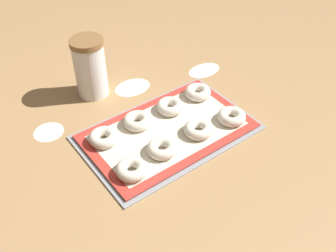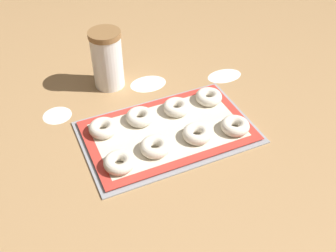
{
  "view_description": "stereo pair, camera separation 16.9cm",
  "coord_description": "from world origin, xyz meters",
  "px_view_note": "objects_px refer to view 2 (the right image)",
  "views": [
    {
      "loc": [
        -0.45,
        -0.6,
        0.71
      ],
      "look_at": [
        0.01,
        0.02,
        0.02
      ],
      "focal_mm": 42.0,
      "sensor_mm": 36.0,
      "label": 1
    },
    {
      "loc": [
        -0.31,
        -0.69,
        0.71
      ],
      "look_at": [
        0.01,
        0.02,
        0.02
      ],
      "focal_mm": 42.0,
      "sensor_mm": 36.0,
      "label": 2
    }
  ],
  "objects_px": {
    "bagel_front_mid_right": "(197,134)",
    "bagel_back_far_left": "(103,128)",
    "baking_tray": "(168,132)",
    "flour_canister": "(107,59)",
    "bagel_front_far_right": "(235,126)",
    "bagel_front_far_left": "(119,162)",
    "bagel_back_mid_left": "(140,117)",
    "bagel_front_mid_left": "(155,147)",
    "bagel_back_far_right": "(209,97)",
    "bagel_back_mid_right": "(177,107)"
  },
  "relations": [
    {
      "from": "bagel_back_far_left",
      "to": "flour_canister",
      "type": "xyz_separation_m",
      "value": [
        0.09,
        0.22,
        0.07
      ]
    },
    {
      "from": "bagel_back_mid_left",
      "to": "flour_canister",
      "type": "xyz_separation_m",
      "value": [
        -0.02,
        0.21,
        0.07
      ]
    },
    {
      "from": "bagel_front_mid_left",
      "to": "bagel_back_far_left",
      "type": "bearing_deg",
      "value": 128.74
    },
    {
      "from": "bagel_front_mid_right",
      "to": "bagel_back_far_right",
      "type": "bearing_deg",
      "value": 50.61
    },
    {
      "from": "bagel_back_far_left",
      "to": "flour_canister",
      "type": "distance_m",
      "value": 0.24
    },
    {
      "from": "bagel_front_mid_right",
      "to": "bagel_back_mid_left",
      "type": "relative_size",
      "value": 1.0
    },
    {
      "from": "bagel_front_far_right",
      "to": "bagel_back_far_left",
      "type": "bearing_deg",
      "value": 157.19
    },
    {
      "from": "bagel_front_far_left",
      "to": "bagel_back_far_right",
      "type": "height_order",
      "value": "same"
    },
    {
      "from": "bagel_front_far_left",
      "to": "bagel_front_mid_right",
      "type": "height_order",
      "value": "same"
    },
    {
      "from": "bagel_front_mid_right",
      "to": "bagel_front_mid_left",
      "type": "bearing_deg",
      "value": -179.9
    },
    {
      "from": "bagel_front_far_right",
      "to": "bagel_back_far_left",
      "type": "height_order",
      "value": "same"
    },
    {
      "from": "bagel_back_far_left",
      "to": "bagel_back_mid_right",
      "type": "relative_size",
      "value": 1.0
    },
    {
      "from": "bagel_front_far_right",
      "to": "bagel_back_mid_left",
      "type": "height_order",
      "value": "same"
    },
    {
      "from": "bagel_back_far_left",
      "to": "bagel_front_mid_left",
      "type": "bearing_deg",
      "value": -51.26
    },
    {
      "from": "flour_canister",
      "to": "bagel_front_far_right",
      "type": "bearing_deg",
      "value": -56.31
    },
    {
      "from": "bagel_front_mid_right",
      "to": "bagel_back_far_left",
      "type": "height_order",
      "value": "same"
    },
    {
      "from": "baking_tray",
      "to": "bagel_front_mid_right",
      "type": "relative_size",
      "value": 5.94
    },
    {
      "from": "flour_canister",
      "to": "bagel_back_mid_right",
      "type": "bearing_deg",
      "value": -59.63
    },
    {
      "from": "bagel_front_far_left",
      "to": "bagel_back_mid_left",
      "type": "relative_size",
      "value": 1.0
    },
    {
      "from": "bagel_front_far_right",
      "to": "bagel_back_mid_right",
      "type": "distance_m",
      "value": 0.17
    },
    {
      "from": "baking_tray",
      "to": "bagel_back_mid_left",
      "type": "distance_m",
      "value": 0.09
    },
    {
      "from": "bagel_front_mid_right",
      "to": "bagel_back_far_left",
      "type": "distance_m",
      "value": 0.25
    },
    {
      "from": "bagel_front_far_left",
      "to": "bagel_back_mid_right",
      "type": "relative_size",
      "value": 1.0
    },
    {
      "from": "bagel_front_far_left",
      "to": "bagel_front_far_right",
      "type": "bearing_deg",
      "value": -0.01
    },
    {
      "from": "bagel_back_far_right",
      "to": "bagel_front_mid_left",
      "type": "bearing_deg",
      "value": -150.28
    },
    {
      "from": "baking_tray",
      "to": "bagel_back_far_right",
      "type": "height_order",
      "value": "bagel_back_far_right"
    },
    {
      "from": "bagel_front_mid_left",
      "to": "bagel_back_far_left",
      "type": "xyz_separation_m",
      "value": [
        -0.1,
        0.12,
        0.0
      ]
    },
    {
      "from": "bagel_front_far_right",
      "to": "bagel_back_far_right",
      "type": "xyz_separation_m",
      "value": [
        -0.0,
        0.14,
        0.0
      ]
    },
    {
      "from": "bagel_back_mid_left",
      "to": "bagel_back_mid_right",
      "type": "height_order",
      "value": "same"
    },
    {
      "from": "bagel_front_mid_right",
      "to": "bagel_front_far_right",
      "type": "distance_m",
      "value": 0.11
    },
    {
      "from": "baking_tray",
      "to": "flour_canister",
      "type": "bearing_deg",
      "value": 104.48
    },
    {
      "from": "bagel_front_mid_right",
      "to": "bagel_back_far_left",
      "type": "relative_size",
      "value": 1.0
    },
    {
      "from": "bagel_front_mid_left",
      "to": "bagel_back_far_left",
      "type": "relative_size",
      "value": 1.0
    },
    {
      "from": "bagel_front_mid_left",
      "to": "bagel_front_far_right",
      "type": "bearing_deg",
      "value": -3.59
    },
    {
      "from": "bagel_front_far_left",
      "to": "bagel_back_far_left",
      "type": "bearing_deg",
      "value": 89.24
    },
    {
      "from": "bagel_back_mid_left",
      "to": "bagel_front_mid_left",
      "type": "bearing_deg",
      "value": -93.59
    },
    {
      "from": "baking_tray",
      "to": "flour_canister",
      "type": "distance_m",
      "value": 0.3
    },
    {
      "from": "bagel_front_mid_right",
      "to": "bagel_back_mid_left",
      "type": "distance_m",
      "value": 0.17
    },
    {
      "from": "bagel_front_far_left",
      "to": "bagel_back_far_left",
      "type": "xyz_separation_m",
      "value": [
        0.0,
        0.13,
        0.0
      ]
    },
    {
      "from": "bagel_front_mid_left",
      "to": "bagel_front_far_right",
      "type": "distance_m",
      "value": 0.22
    },
    {
      "from": "bagel_back_far_left",
      "to": "baking_tray",
      "type": "bearing_deg",
      "value": -21.55
    },
    {
      "from": "bagel_back_far_left",
      "to": "bagel_front_far_right",
      "type": "bearing_deg",
      "value": -22.81
    },
    {
      "from": "baking_tray",
      "to": "bagel_front_far_left",
      "type": "relative_size",
      "value": 5.94
    },
    {
      "from": "baking_tray",
      "to": "flour_canister",
      "type": "height_order",
      "value": "flour_canister"
    },
    {
      "from": "bagel_front_mid_left",
      "to": "flour_canister",
      "type": "height_order",
      "value": "flour_canister"
    },
    {
      "from": "bagel_back_far_left",
      "to": "bagel_back_mid_left",
      "type": "bearing_deg",
      "value": 1.7
    },
    {
      "from": "bagel_front_far_left",
      "to": "bagel_front_mid_left",
      "type": "bearing_deg",
      "value": 8.07
    },
    {
      "from": "bagel_front_mid_right",
      "to": "flour_canister",
      "type": "xyz_separation_m",
      "value": [
        -0.13,
        0.34,
        0.07
      ]
    },
    {
      "from": "bagel_front_far_right",
      "to": "flour_canister",
      "type": "bearing_deg",
      "value": 123.69
    },
    {
      "from": "bagel_front_far_left",
      "to": "bagel_front_mid_right",
      "type": "relative_size",
      "value": 1.0
    }
  ]
}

